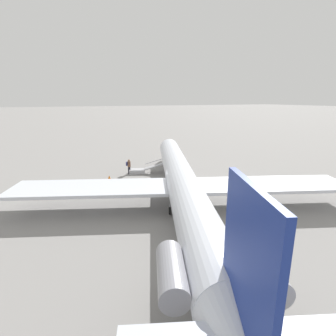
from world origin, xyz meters
The scene contains 5 objects.
ground_plane centered at (0.00, 0.00, 0.00)m, with size 600.00×600.00×0.00m, color gray.
airplane_main centered at (-0.93, 0.34, 1.97)m, with size 33.96×26.80×6.60m.
boarding_stairs centered at (9.54, 0.54, 0.37)m, with size 2.32×4.12×1.66m.
passenger centered at (9.94, 1.85, 1.00)m, with size 0.44×0.57×1.74m.
traffic_cone_near_stairs centered at (8.41, 4.51, 0.23)m, with size 0.47×0.47×0.51m.
Camera 1 is at (-19.28, 9.70, 8.63)m, focal length 28.00 mm.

